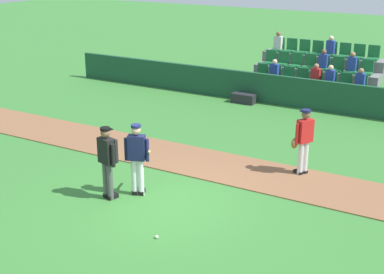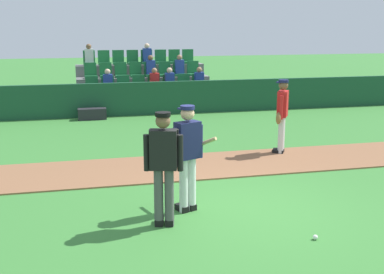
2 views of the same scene
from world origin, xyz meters
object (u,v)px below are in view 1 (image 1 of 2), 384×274
Objects in this scene: batter_navy_jersey at (137,157)px; equipment_bag at (243,98)px; umpire_home_plate at (107,159)px; runner_red_jersey at (304,140)px; baseball at (157,237)px.

batter_navy_jersey reaches higher than equipment_bag.
batter_navy_jersey and umpire_home_plate have the same top height.
runner_red_jersey is 4.94m from baseball.
equipment_bag is at bearing 105.06° from baseball.
batter_navy_jersey is 1.00× the size of runner_red_jersey.
runner_red_jersey is 1.96× the size of equipment_bag.
equipment_bag is at bearing 127.32° from runner_red_jersey.
batter_navy_jersey is at bearing -133.88° from runner_red_jersey.
runner_red_jersey is at bearing 72.47° from baseball.
equipment_bag is (-2.72, 10.11, 0.14)m from baseball.
baseball is (2.00, -1.03, -0.96)m from umpire_home_plate.
umpire_home_plate reaches higher than equipment_bag.
runner_red_jersey is 23.78× the size of baseball.
batter_navy_jersey is 23.78× the size of baseball.
umpire_home_plate is at bearing -133.92° from runner_red_jersey.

